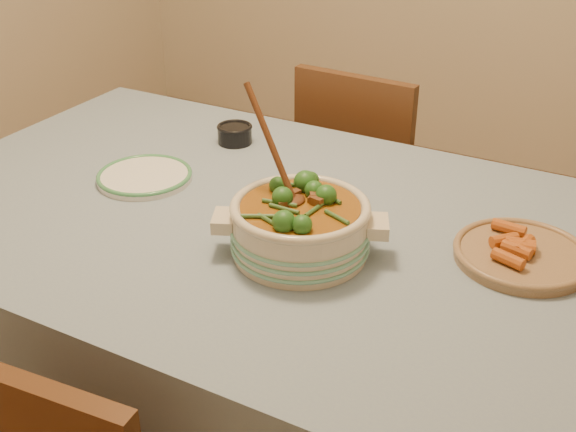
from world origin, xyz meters
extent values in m
cube|color=brown|center=(0.00, 0.00, 0.72)|extent=(1.60, 1.00, 0.05)
cube|color=gray|center=(0.00, 0.00, 0.75)|extent=(1.68, 1.08, 0.01)
cylinder|color=brown|center=(-0.73, 0.43, 0.35)|extent=(0.07, 0.07, 0.70)
cylinder|color=beige|center=(0.18, -0.11, 0.81)|extent=(0.37, 0.37, 0.11)
torus|color=beige|center=(0.18, -0.11, 0.86)|extent=(0.28, 0.28, 0.02)
cube|color=beige|center=(0.33, -0.04, 0.83)|extent=(0.07, 0.09, 0.03)
cube|color=beige|center=(0.04, -0.17, 0.83)|extent=(0.07, 0.09, 0.03)
cylinder|color=#935615|center=(0.18, -0.11, 0.86)|extent=(0.24, 0.24, 0.02)
cylinder|color=white|center=(-0.32, 0.01, 0.76)|extent=(0.31, 0.31, 0.02)
torus|color=#3F8A56|center=(-0.32, 0.01, 0.77)|extent=(0.24, 0.24, 0.01)
cylinder|color=black|center=(-0.25, 0.32, 0.78)|extent=(0.11, 0.11, 0.05)
torus|color=black|center=(-0.25, 0.32, 0.80)|extent=(0.10, 0.10, 0.01)
cylinder|color=black|center=(-0.25, 0.32, 0.79)|extent=(0.08, 0.08, 0.01)
cylinder|color=#9D7357|center=(0.59, 0.08, 0.77)|extent=(0.34, 0.34, 0.02)
torus|color=#9D7357|center=(0.59, 0.08, 0.78)|extent=(0.28, 0.28, 0.02)
cube|color=#552E1A|center=(-0.05, 0.90, 0.43)|extent=(0.42, 0.42, 0.04)
cube|color=#552E1A|center=(-0.06, 0.72, 0.65)|extent=(0.40, 0.06, 0.43)
cylinder|color=#552E1A|center=(0.13, 1.07, 0.22)|extent=(0.04, 0.04, 0.43)
cylinder|color=#552E1A|center=(-0.22, 1.08, 0.22)|extent=(0.04, 0.04, 0.43)
cylinder|color=#552E1A|center=(0.11, 0.72, 0.22)|extent=(0.04, 0.04, 0.43)
cylinder|color=#552E1A|center=(-0.24, 0.74, 0.22)|extent=(0.04, 0.04, 0.43)
cylinder|color=#552E1A|center=(-0.99, 0.04, 0.22)|extent=(0.04, 0.04, 0.45)
camera|label=1|loc=(0.77, -1.24, 1.55)|focal=45.00mm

